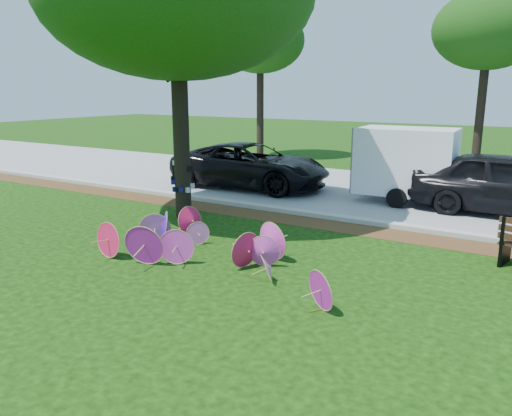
{
  "coord_description": "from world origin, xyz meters",
  "views": [
    {
      "loc": [
        6.06,
        -7.23,
        3.49
      ],
      "look_at": [
        0.5,
        2.0,
        0.9
      ],
      "focal_mm": 35.0,
      "sensor_mm": 36.0,
      "label": 1
    }
  ],
  "objects": [
    {
      "name": "black_van",
      "position": [
        -3.27,
        7.85,
        0.79
      ],
      "size": [
        5.83,
        2.92,
        1.58
      ],
      "primitive_type": "imported",
      "rotation": [
        0.0,
        0.0,
        1.62
      ],
      "color": "black",
      "rests_on": "ground"
    },
    {
      "name": "cargo_trailer",
      "position": [
        2.13,
        8.31,
        1.31
      ],
      "size": [
        2.93,
        1.92,
        2.61
      ],
      "primitive_type": "cube",
      "rotation": [
        0.0,
        0.0,
        0.03
      ],
      "color": "white",
      "rests_on": "ground"
    },
    {
      "name": "ground",
      "position": [
        0.0,
        0.0,
        0.0
      ],
      "size": [
        90.0,
        90.0,
        0.0
      ],
      "primitive_type": "plane",
      "color": "black",
      "rests_on": "ground"
    },
    {
      "name": "street",
      "position": [
        0.0,
        9.35,
        0.01
      ],
      "size": [
        90.0,
        8.0,
        0.01
      ],
      "primitive_type": "cube",
      "color": "gray",
      "rests_on": "ground"
    },
    {
      "name": "curb",
      "position": [
        0.0,
        5.2,
        0.06
      ],
      "size": [
        90.0,
        0.3,
        0.12
      ],
      "primitive_type": "cube",
      "color": "#B7B5AD",
      "rests_on": "ground"
    },
    {
      "name": "parasol_pile",
      "position": [
        -0.11,
        0.66,
        0.38
      ],
      "size": [
        5.65,
        2.82,
        0.88
      ],
      "color": "#D91A4D",
      "rests_on": "ground"
    },
    {
      "name": "dark_pickup",
      "position": [
        5.04,
        8.17,
        0.89
      ],
      "size": [
        5.22,
        2.11,
        1.78
      ],
      "primitive_type": "imported",
      "rotation": [
        0.0,
        0.0,
        1.57
      ],
      "color": "black",
      "rests_on": "ground"
    },
    {
      "name": "mulch_strip",
      "position": [
        0.0,
        4.5,
        0.01
      ],
      "size": [
        90.0,
        1.0,
        0.01
      ],
      "primitive_type": "cube",
      "color": "#472D16",
      "rests_on": "ground"
    },
    {
      "name": "bg_trees",
      "position": [
        1.91,
        15.06,
        5.77
      ],
      "size": [
        21.22,
        5.62,
        7.4
      ],
      "color": "black",
      "rests_on": "ground"
    }
  ]
}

